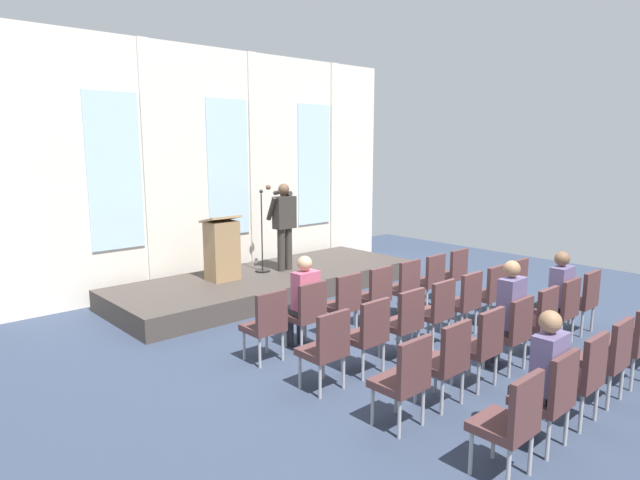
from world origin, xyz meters
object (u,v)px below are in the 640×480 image
Objects in this scene: chair_r1_c5 at (489,291)px; speaker at (284,220)px; audience_r2_c5 at (557,292)px; audience_r3_c1 at (543,371)px; chair_r2_c5 at (562,307)px; chair_r3_c4 at (632,340)px; chair_r1_c1 at (368,332)px; chair_r2_c6 at (583,298)px; chair_r2_c4 at (538,317)px; chair_r3_c1 at (550,394)px; chair_r0_c0 at (267,322)px; audience_r2_c3 at (507,310)px; mic_stand at (262,254)px; chair_r2_c3 at (512,329)px; chair_r1_c3 at (436,309)px; chair_r2_c1 at (446,358)px; chair_r2_c0 at (405,377)px; lectern at (222,249)px; chair_r0_c5 at (430,278)px; audience_r0_c1 at (303,297)px; chair_r0_c3 at (375,293)px; chair_r1_c0 at (326,346)px; chair_r0_c4 at (404,285)px; chair_r2_c2 at (481,343)px; chair_r1_c2 at (404,320)px; chair_r3_c2 at (582,373)px; chair_r1_c6 at (512,283)px; chair_r0_c1 at (307,311)px; chair_r3_c0 at (512,419)px; chair_r1_c4 at (464,299)px; chair_r0_c2 at (343,301)px; chair_r0_c6 at (453,272)px.

speaker is at bearing 104.25° from chair_r1_c5.
audience_r3_c1 is at bearing -157.77° from audience_r2_c5.
chair_r3_c4 is at bearing -121.45° from chair_r2_c5.
chair_r2_c6 is (3.39, -1.11, 0.00)m from chair_r1_c1.
chair_r2_c4 is 2.32m from chair_r3_c1.
audience_r2_c3 reaches higher than chair_r0_c0.
mic_stand is 5.26m from chair_r2_c5.
chair_r1_c5 and chair_r2_c3 have the same top height.
chair_r1_c5 is at bearing 0.00° from chair_r1_c1.
speaker is 1.76× the size of chair_r2_c6.
chair_r1_c3 is 1.00× the size of chair_r2_c4.
chair_r1_c3 is 1.75m from chair_r2_c1.
chair_r2_c0 is at bearing 121.45° from chair_r3_c1.
chair_r2_c0 is 1.00× the size of chair_r2_c3.
lectern is 3.63m from chair_r0_c5.
audience_r3_c1 is at bearing -90.00° from audience_r0_c1.
chair_r1_c0 is at bearing -151.41° from chair_r0_c3.
chair_r2_c0 is at bearing 180.00° from chair_r2_c4.
audience_r2_c3 is at bearing -107.59° from chair_r0_c4.
chair_r0_c4 and chair_r2_c2 have the same top height.
chair_r3_c2 is (0.00, -2.22, 0.00)m from chair_r1_c2.
audience_r0_c1 is 1.36× the size of chair_r3_c4.
audience_r2_c5 is (-0.00, -2.14, 0.19)m from chair_r0_c5.
chair_r1_c5 is at bearing -71.21° from mic_stand.
chair_r3_c4 is (1.36, -1.11, 0.00)m from chair_r2_c2.
chair_r0_c4 and chair_r3_c4 have the same top height.
chair_r2_c3 is (0.00, -1.11, 0.00)m from chair_r1_c3.
chair_r1_c6 is 3.57m from chair_r2_c1.
audience_r2_c5 is at bearing 60.34° from chair_r3_c4.
chair_r2_c6 is at bearing -33.19° from chair_r0_c1.
chair_r2_c2 is (0.68, -2.22, 0.00)m from chair_r0_c1.
chair_r2_c3 is 1.00× the size of chair_r3_c0.
chair_r2_c4 is (2.71, -2.22, 0.00)m from chair_r0_c0.
chair_r1_c4 is 1.00× the size of chair_r2_c3.
chair_r3_c1 is (-2.04, -3.33, 0.00)m from chair_r0_c4.
chair_r3_c4 is at bearing -101.52° from chair_r0_c5.
chair_r1_c5 is at bearing 39.27° from chair_r3_c1.
chair_r2_c4 is at bearing 0.00° from chair_r2_c3.
chair_r0_c5 is (0.96, -2.69, -0.79)m from speaker.
chair_r0_c2 is at bearing 151.41° from chair_r1_c5.
chair_r3_c0 is at bearing -157.77° from chair_r2_c4.
speaker reaches higher than audience_r0_c1.
chair_r0_c6 is 4.29m from chair_r3_c2.
chair_r2_c2 is 0.72m from audience_r2_c3.
audience_r3_c1 reaches higher than chair_r3_c2.
audience_r0_c1 reaches higher than chair_r2_c2.
chair_r1_c0 is 4.22m from chair_r2_c6.
speaker is at bearing 81.69° from chair_r0_c3.
chair_r3_c1 is at bearing -90.00° from audience_r0_c1.
chair_r3_c2 is (-2.71, -3.33, 0.00)m from chair_r0_c6.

